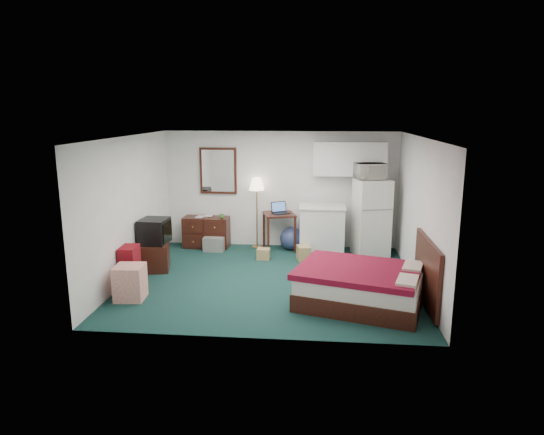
# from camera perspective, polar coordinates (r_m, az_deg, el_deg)

# --- Properties ---
(floor) EXTENTS (5.00, 4.50, 0.01)m
(floor) POSITION_cam_1_polar(r_m,az_deg,el_deg) (8.63, -0.17, -7.35)
(floor) COLOR black
(floor) RESTS_ON ground
(ceiling) EXTENTS (5.00, 4.50, 0.01)m
(ceiling) POSITION_cam_1_polar(r_m,az_deg,el_deg) (8.13, -0.18, 9.46)
(ceiling) COLOR silver
(ceiling) RESTS_ON walls
(walls) EXTENTS (5.01, 4.51, 2.50)m
(walls) POSITION_cam_1_polar(r_m,az_deg,el_deg) (8.29, -0.17, 0.81)
(walls) COLOR silver
(walls) RESTS_ON floor
(mirror) EXTENTS (0.80, 0.06, 1.00)m
(mirror) POSITION_cam_1_polar(r_m,az_deg,el_deg) (10.60, -6.34, 5.49)
(mirror) COLOR white
(mirror) RESTS_ON walls
(upper_cabinets) EXTENTS (1.50, 0.35, 0.70)m
(upper_cabinets) POSITION_cam_1_polar(r_m,az_deg,el_deg) (10.23, 9.13, 6.85)
(upper_cabinets) COLOR silver
(upper_cabinets) RESTS_ON walls
(headboard) EXTENTS (0.06, 1.56, 1.00)m
(headboard) POSITION_cam_1_polar(r_m,az_deg,el_deg) (7.69, 17.78, -6.15)
(headboard) COLOR black
(headboard) RESTS_ON walls
(dresser) EXTENTS (0.99, 0.47, 0.67)m
(dresser) POSITION_cam_1_polar(r_m,az_deg,el_deg) (10.66, -7.71, -1.71)
(dresser) COLOR black
(dresser) RESTS_ON floor
(floor_lamp) EXTENTS (0.39, 0.39, 1.53)m
(floor_lamp) POSITION_cam_1_polar(r_m,az_deg,el_deg) (10.44, -1.79, 0.53)
(floor_lamp) COLOR tan
(floor_lamp) RESTS_ON floor
(desk) EXTENTS (0.77, 0.77, 0.79)m
(desk) POSITION_cam_1_polar(r_m,az_deg,el_deg) (10.36, 0.84, -1.65)
(desk) COLOR black
(desk) RESTS_ON floor
(exercise_ball) EXTENTS (0.54, 0.54, 0.49)m
(exercise_ball) POSITION_cam_1_polar(r_m,az_deg,el_deg) (10.40, 2.32, -2.45)
(exercise_ball) COLOR navy
(exercise_ball) RESTS_ON floor
(kitchen_counter) EXTENTS (0.90, 0.69, 0.98)m
(kitchen_counter) POSITION_cam_1_polar(r_m,az_deg,el_deg) (10.10, 5.89, -1.54)
(kitchen_counter) COLOR silver
(kitchen_counter) RESTS_ON floor
(fridge) EXTENTS (0.78, 0.78, 1.58)m
(fridge) POSITION_cam_1_polar(r_m,az_deg,el_deg) (10.07, 11.60, -0.03)
(fridge) COLOR silver
(fridge) RESTS_ON floor
(bed) EXTENTS (2.14, 1.87, 0.58)m
(bed) POSITION_cam_1_polar(r_m,az_deg,el_deg) (7.63, 10.37, -7.98)
(bed) COLOR #4B0412
(bed) RESTS_ON floor
(tv_stand) EXTENTS (0.62, 0.65, 0.51)m
(tv_stand) POSITION_cam_1_polar(r_m,az_deg,el_deg) (9.33, -13.61, -4.53)
(tv_stand) COLOR black
(tv_stand) RESTS_ON floor
(suitcase) EXTENTS (0.29, 0.44, 0.69)m
(suitcase) POSITION_cam_1_polar(r_m,az_deg,el_deg) (8.60, -16.39, -5.51)
(suitcase) COLOR maroon
(suitcase) RESTS_ON floor
(retail_box) EXTENTS (0.47, 0.47, 0.55)m
(retail_box) POSITION_cam_1_polar(r_m,az_deg,el_deg) (8.03, -16.36, -7.34)
(retail_box) COLOR #F5DDCE
(retail_box) RESTS_ON floor
(file_bin) EXTENTS (0.45, 0.35, 0.30)m
(file_bin) POSITION_cam_1_polar(r_m,az_deg,el_deg) (10.40, -6.79, -3.08)
(file_bin) COLOR gray
(file_bin) RESTS_ON floor
(cardboard_box_a) EXTENTS (0.26, 0.22, 0.22)m
(cardboard_box_a) POSITION_cam_1_polar(r_m,az_deg,el_deg) (9.76, -1.02, -4.30)
(cardboard_box_a) COLOR #967D4E
(cardboard_box_a) RESTS_ON floor
(cardboard_box_b) EXTENTS (0.31, 0.34, 0.29)m
(cardboard_box_b) POSITION_cam_1_polar(r_m,az_deg,el_deg) (9.70, 3.75, -4.20)
(cardboard_box_b) COLOR #967D4E
(cardboard_box_b) RESTS_ON floor
(laptop) EXTENTS (0.43, 0.41, 0.23)m
(laptop) POSITION_cam_1_polar(r_m,az_deg,el_deg) (10.21, 1.06, 1.10)
(laptop) COLOR black
(laptop) RESTS_ON desk
(crt_tv) EXTENTS (0.52, 0.56, 0.46)m
(crt_tv) POSITION_cam_1_polar(r_m,az_deg,el_deg) (9.24, -13.67, -1.57)
(crt_tv) COLOR black
(crt_tv) RESTS_ON tv_stand
(microwave) EXTENTS (0.66, 0.48, 0.40)m
(microwave) POSITION_cam_1_polar(r_m,az_deg,el_deg) (9.92, 11.50, 5.57)
(microwave) COLOR silver
(microwave) RESTS_ON fridge
(book_a) EXTENTS (0.17, 0.05, 0.23)m
(book_a) POSITION_cam_1_polar(r_m,az_deg,el_deg) (10.61, -8.85, 0.67)
(book_a) COLOR #967D4E
(book_a) RESTS_ON dresser
(book_b) EXTENTS (0.18, 0.03, 0.24)m
(book_b) POSITION_cam_1_polar(r_m,az_deg,el_deg) (10.66, -7.94, 0.77)
(book_b) COLOR #967D4E
(book_b) RESTS_ON dresser
(mug) EXTENTS (0.14, 0.12, 0.12)m
(mug) POSITION_cam_1_polar(r_m,az_deg,el_deg) (10.39, -5.97, 0.19)
(mug) COLOR #467833
(mug) RESTS_ON dresser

